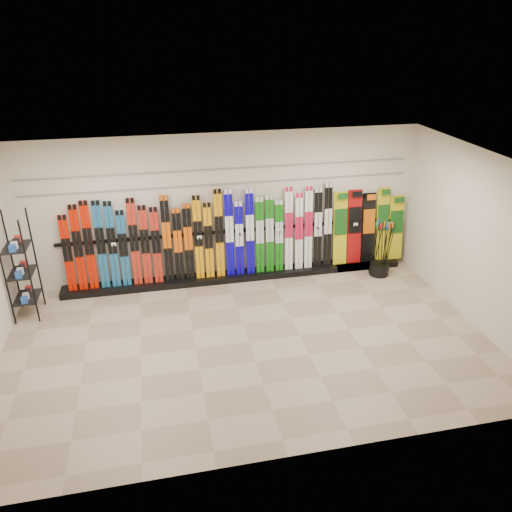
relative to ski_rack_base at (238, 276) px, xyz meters
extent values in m
plane|color=gray|center=(-0.22, -2.28, -0.06)|extent=(8.00, 8.00, 0.00)
plane|color=beige|center=(-0.22, 0.22, 1.44)|extent=(8.00, 0.00, 8.00)
plane|color=beige|center=(3.78, -2.28, 1.44)|extent=(0.00, 5.00, 5.00)
plane|color=silver|center=(-0.22, -2.28, 2.94)|extent=(8.00, 8.00, 0.00)
cube|color=black|center=(0.00, 0.00, 0.00)|extent=(8.00, 0.40, 0.12)
cube|color=#C51300|center=(-3.27, 0.02, 0.82)|extent=(0.17, 0.17, 1.52)
cube|color=#C51300|center=(-3.07, 0.03, 0.91)|extent=(0.17, 0.18, 1.70)
cube|color=#C51300|center=(-2.87, 0.04, 0.94)|extent=(0.17, 0.19, 1.77)
cube|color=#165380|center=(-2.65, 0.04, 0.94)|extent=(0.17, 0.19, 1.75)
cube|color=#165380|center=(-2.44, 0.03, 0.92)|extent=(0.17, 0.19, 1.72)
cube|color=#165380|center=(-2.24, 0.03, 0.83)|extent=(0.17, 0.17, 1.53)
cube|color=#AB2213|center=(-2.02, 0.04, 0.94)|extent=(0.17, 0.19, 1.75)
cube|color=#AB2213|center=(-1.82, 0.03, 0.86)|extent=(0.17, 0.17, 1.60)
cube|color=#AB2213|center=(-1.61, 0.03, 0.83)|extent=(0.17, 0.17, 1.55)
cube|color=black|center=(-1.40, 0.04, 0.94)|extent=(0.17, 0.19, 1.76)
cube|color=black|center=(-1.19, 0.02, 0.81)|extent=(0.17, 0.16, 1.50)
cube|color=black|center=(-0.98, 0.03, 0.85)|extent=(0.17, 0.17, 1.58)
cube|color=orange|center=(-0.78, 0.03, 0.92)|extent=(0.17, 0.19, 1.72)
cube|color=orange|center=(-0.58, 0.03, 0.84)|extent=(0.17, 0.17, 1.56)
cube|color=orange|center=(-0.36, 0.04, 0.97)|extent=(0.17, 0.19, 1.82)
cube|color=#0A00AF|center=(-0.15, 0.04, 0.96)|extent=(0.17, 0.19, 1.80)
cube|color=#0A00AF|center=(0.05, 0.03, 0.83)|extent=(0.17, 0.17, 1.54)
cube|color=#0A00AF|center=(0.27, 0.04, 0.95)|extent=(0.17, 0.19, 1.79)
cube|color=#126B0F|center=(0.47, 0.03, 0.86)|extent=(0.17, 0.17, 1.60)
cube|color=#126B0F|center=(0.68, 0.03, 0.88)|extent=(0.17, 0.18, 1.64)
cube|color=#126B0F|center=(0.88, 0.02, 0.82)|extent=(0.17, 0.16, 1.51)
cube|color=white|center=(1.09, 0.04, 0.94)|extent=(0.17, 0.19, 1.77)
cube|color=white|center=(1.30, 0.03, 0.87)|extent=(0.17, 0.18, 1.63)
cube|color=white|center=(1.51, 0.04, 0.94)|extent=(0.17, 0.19, 1.75)
cube|color=black|center=(1.71, 0.03, 0.92)|extent=(0.17, 0.18, 1.71)
cube|color=black|center=(1.93, 0.04, 0.96)|extent=(0.17, 0.19, 1.80)
cube|color=gold|center=(2.23, 0.08, 0.84)|extent=(0.30, 0.24, 1.57)
cube|color=#990C0C|center=(2.54, 0.08, 0.85)|extent=(0.31, 0.24, 1.59)
cube|color=black|center=(2.87, 0.08, 0.81)|extent=(0.29, 0.23, 1.50)
cube|color=gold|center=(3.19, 0.08, 0.85)|extent=(0.28, 0.24, 1.59)
cube|color=gold|center=(3.51, 0.07, 0.76)|extent=(0.33, 0.22, 1.40)
cube|color=black|center=(-3.97, -0.58, 0.91)|extent=(0.40, 0.60, 1.95)
cylinder|color=black|center=(2.96, -0.44, 0.07)|extent=(0.41, 0.41, 0.25)
cylinder|color=black|center=(3.04, -0.55, 0.55)|extent=(0.04, 0.14, 1.18)
cylinder|color=black|center=(2.97, -0.42, 0.55)|extent=(0.12, 0.04, 1.18)
cylinder|color=black|center=(2.96, -0.57, 0.55)|extent=(0.13, 0.12, 1.17)
cylinder|color=black|center=(3.10, -0.44, 0.55)|extent=(0.12, 0.05, 1.18)
cylinder|color=black|center=(2.84, -0.51, 0.55)|extent=(0.13, 0.03, 1.18)
cylinder|color=black|center=(3.04, -0.47, 0.55)|extent=(0.07, 0.02, 1.18)
cylinder|color=black|center=(2.91, -0.29, 0.55)|extent=(0.07, 0.14, 1.18)
cylinder|color=black|center=(2.82, -0.37, 0.55)|extent=(0.09, 0.12, 1.18)
cylinder|color=black|center=(2.85, -0.53, 0.55)|extent=(0.15, 0.15, 1.17)
cylinder|color=black|center=(3.11, -0.51, 0.55)|extent=(0.08, 0.10, 1.18)
cylinder|color=black|center=(3.00, -0.50, 0.55)|extent=(0.10, 0.08, 1.18)
cube|color=gray|center=(-0.22, 0.20, 1.94)|extent=(7.60, 0.02, 0.03)
cube|color=gray|center=(-0.22, 0.20, 2.24)|extent=(7.60, 0.02, 0.03)
camera|label=1|loc=(-1.55, -9.11, 4.84)|focal=35.00mm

